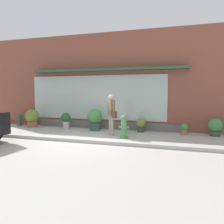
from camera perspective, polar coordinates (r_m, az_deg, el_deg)
name	(u,v)px	position (r m, az deg, el deg)	size (l,w,h in m)	color
ground_plane	(80,141)	(8.64, -7.93, -7.09)	(60.00, 60.00, 0.00)	#B2AFA8
curb_strip	(78,140)	(8.45, -8.52, -6.96)	(14.00, 0.24, 0.12)	#B2B2AD
storefront	(107,82)	(11.42, -1.16, 7.39)	(14.00, 0.81, 4.65)	brown
fire_hydrant	(124,127)	(8.97, 2.98, -3.69)	(0.39, 0.36, 0.91)	#4C8C47
pedestrian_with_handbag	(111,112)	(9.49, -0.15, 0.07)	(0.51, 0.50, 1.70)	#9E9384
potted_plant_window_left	(66,119)	(11.38, -11.36, -1.82)	(0.46, 0.46, 0.80)	#B7B2A3
potted_plant_window_right	(95,118)	(10.74, -4.26, -1.61)	(0.70, 0.70, 1.01)	#33473D
potted_plant_near_hydrant	(215,126)	(10.30, 24.25, -3.28)	(0.57, 0.57, 0.73)	#33473D
potted_plant_doorstep	(32,117)	(12.50, -19.22, -1.25)	(0.69, 0.69, 0.92)	#9E6042
potted_plant_low_front	(141,124)	(10.42, 7.17, -3.03)	(0.43, 0.43, 0.64)	#33473D
potted_plant_trailing_edge	(20,119)	(13.32, -21.93, -1.59)	(0.30, 0.30, 0.65)	#4C4C51
potted_plant_window_center	(184,129)	(10.15, 17.52, -4.04)	(0.33, 0.33, 0.49)	#9E6042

